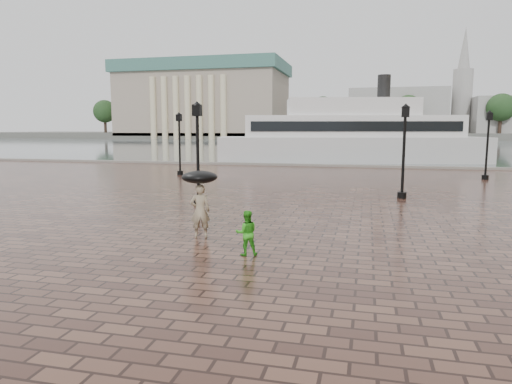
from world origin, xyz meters
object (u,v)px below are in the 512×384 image
at_px(adult_pedestrian, 200,211).
at_px(child_pedestrian, 247,233).
at_px(street_lamps, 318,147).
at_px(ferry_near, 351,136).

distance_m(adult_pedestrian, child_pedestrian, 2.54).
bearing_deg(child_pedestrian, adult_pedestrian, -61.69).
xyz_separation_m(street_lamps, adult_pedestrian, (-2.18, -13.44, -1.49)).
height_order(adult_pedestrian, child_pedestrian, adult_pedestrian).
relative_size(street_lamps, adult_pedestrian, 12.85).
xyz_separation_m(street_lamps, child_pedestrian, (-0.26, -15.08, -1.72)).
distance_m(street_lamps, adult_pedestrian, 13.69).
bearing_deg(street_lamps, ferry_near, 86.91).
bearing_deg(street_lamps, child_pedestrian, -90.97).
relative_size(street_lamps, child_pedestrian, 17.67).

